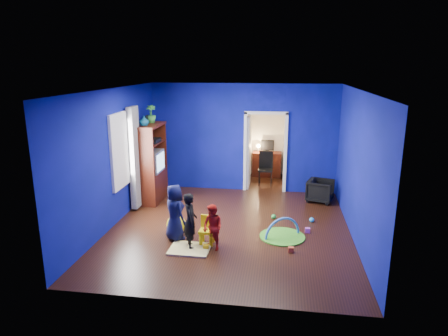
# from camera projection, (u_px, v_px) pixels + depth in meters

# --- Properties ---
(floor) EXTENTS (5.00, 5.50, 0.01)m
(floor) POSITION_uv_depth(u_px,v_px,m) (230.00, 228.00, 8.46)
(floor) COLOR black
(floor) RESTS_ON ground
(ceiling) EXTENTS (5.00, 5.50, 0.01)m
(ceiling) POSITION_uv_depth(u_px,v_px,m) (230.00, 90.00, 7.73)
(ceiling) COLOR white
(ceiling) RESTS_ON wall_back
(wall_back) EXTENTS (5.00, 0.02, 2.90)m
(wall_back) POSITION_uv_depth(u_px,v_px,m) (243.00, 138.00, 10.73)
(wall_back) COLOR navy
(wall_back) RESTS_ON floor
(wall_front) EXTENTS (5.00, 0.02, 2.90)m
(wall_front) POSITION_uv_depth(u_px,v_px,m) (204.00, 210.00, 5.47)
(wall_front) COLOR navy
(wall_front) RESTS_ON floor
(wall_left) EXTENTS (0.02, 5.50, 2.90)m
(wall_left) POSITION_uv_depth(u_px,v_px,m) (113.00, 158.00, 8.45)
(wall_left) COLOR navy
(wall_left) RESTS_ON floor
(wall_right) EXTENTS (0.02, 5.50, 2.90)m
(wall_right) POSITION_uv_depth(u_px,v_px,m) (357.00, 167.00, 7.75)
(wall_right) COLOR navy
(wall_right) RESTS_ON floor
(alcove) EXTENTS (1.00, 1.75, 2.50)m
(alcove) POSITION_uv_depth(u_px,v_px,m) (267.00, 140.00, 11.54)
(alcove) COLOR silver
(alcove) RESTS_ON floor
(armchair) EXTENTS (0.77, 0.76, 0.57)m
(armchair) POSITION_uv_depth(u_px,v_px,m) (320.00, 191.00, 10.07)
(armchair) COLOR black
(armchair) RESTS_ON floor
(child_black) EXTENTS (0.39, 0.46, 1.08)m
(child_black) POSITION_uv_depth(u_px,v_px,m) (190.00, 221.00, 7.46)
(child_black) COLOR black
(child_black) RESTS_ON floor
(child_navy) EXTENTS (0.64, 0.64, 1.13)m
(child_navy) POSITION_uv_depth(u_px,v_px,m) (175.00, 212.00, 7.82)
(child_navy) COLOR #0E1234
(child_navy) RESTS_ON floor
(toddler_red) EXTENTS (0.54, 0.52, 0.87)m
(toddler_red) POSITION_uv_depth(u_px,v_px,m) (213.00, 227.00, 7.42)
(toddler_red) COLOR #B31327
(toddler_red) RESTS_ON floor
(vase) EXTENTS (0.24, 0.24, 0.24)m
(vase) POSITION_uv_depth(u_px,v_px,m) (144.00, 121.00, 9.44)
(vase) COLOR #0D616A
(vase) RESTS_ON tv_armoire
(potted_plant) EXTENTS (0.31, 0.31, 0.44)m
(potted_plant) POSITION_uv_depth(u_px,v_px,m) (151.00, 114.00, 9.91)
(potted_plant) COLOR #338D34
(potted_plant) RESTS_ON tv_armoire
(tv_armoire) EXTENTS (0.58, 1.14, 1.96)m
(tv_armoire) POSITION_uv_depth(u_px,v_px,m) (150.00, 163.00, 10.00)
(tv_armoire) COLOR #410F0A
(tv_armoire) RESTS_ON floor
(crt_tv) EXTENTS (0.46, 0.70, 0.54)m
(crt_tv) POSITION_uv_depth(u_px,v_px,m) (152.00, 161.00, 9.99)
(crt_tv) COLOR silver
(crt_tv) RESTS_ON tv_armoire
(yellow_blanket) EXTENTS (0.76, 0.61, 0.03)m
(yellow_blanket) POSITION_uv_depth(u_px,v_px,m) (190.00, 249.00, 7.50)
(yellow_blanket) COLOR #F2E07A
(yellow_blanket) RESTS_ON floor
(hopper_ball) EXTENTS (0.40, 0.40, 0.40)m
(hopper_ball) POSITION_uv_depth(u_px,v_px,m) (176.00, 225.00, 8.16)
(hopper_ball) COLOR yellow
(hopper_ball) RESTS_ON floor
(kid_chair) EXTENTS (0.30, 0.30, 0.50)m
(kid_chair) POSITION_uv_depth(u_px,v_px,m) (207.00, 232.00, 7.68)
(kid_chair) COLOR yellow
(kid_chair) RESTS_ON floor
(play_mat) EXTENTS (0.91, 0.91, 0.02)m
(play_mat) POSITION_uv_depth(u_px,v_px,m) (282.00, 236.00, 8.05)
(play_mat) COLOR green
(play_mat) RESTS_ON floor
(toy_arch) EXTENTS (0.71, 0.48, 0.81)m
(toy_arch) POSITION_uv_depth(u_px,v_px,m) (282.00, 236.00, 8.04)
(toy_arch) COLOR #3F8CD8
(toy_arch) RESTS_ON floor
(window_left) EXTENTS (0.03, 0.95, 1.55)m
(window_left) POSITION_uv_depth(u_px,v_px,m) (120.00, 150.00, 8.76)
(window_left) COLOR white
(window_left) RESTS_ON wall_left
(curtain) EXTENTS (0.14, 0.42, 2.40)m
(curtain) POSITION_uv_depth(u_px,v_px,m) (135.00, 158.00, 9.34)
(curtain) COLOR slate
(curtain) RESTS_ON floor
(doorway) EXTENTS (1.16, 0.10, 2.10)m
(doorway) POSITION_uv_depth(u_px,v_px,m) (265.00, 153.00, 10.75)
(doorway) COLOR white
(doorway) RESTS_ON floor
(study_desk) EXTENTS (0.88, 0.44, 0.75)m
(study_desk) POSITION_uv_depth(u_px,v_px,m) (267.00, 164.00, 12.36)
(study_desk) COLOR #3D140A
(study_desk) RESTS_ON floor
(desk_monitor) EXTENTS (0.40, 0.05, 0.32)m
(desk_monitor) POSITION_uv_depth(u_px,v_px,m) (267.00, 145.00, 12.33)
(desk_monitor) COLOR black
(desk_monitor) RESTS_ON study_desk
(desk_lamp) EXTENTS (0.14, 0.14, 0.14)m
(desk_lamp) POSITION_uv_depth(u_px,v_px,m) (258.00, 146.00, 12.32)
(desk_lamp) COLOR #FFD88C
(desk_lamp) RESTS_ON study_desk
(folding_chair) EXTENTS (0.40, 0.40, 0.92)m
(folding_chair) POSITION_uv_depth(u_px,v_px,m) (266.00, 169.00, 11.42)
(folding_chair) COLOR black
(folding_chair) RESTS_ON floor
(book_shelf) EXTENTS (0.88, 0.24, 0.04)m
(book_shelf) POSITION_uv_depth(u_px,v_px,m) (268.00, 111.00, 12.05)
(book_shelf) COLOR white
(book_shelf) RESTS_ON study_desk
(toy_0) EXTENTS (0.10, 0.08, 0.10)m
(toy_0) POSITION_uv_depth(u_px,v_px,m) (291.00, 250.00, 7.39)
(toy_0) COLOR #DA4E24
(toy_0) RESTS_ON floor
(toy_1) EXTENTS (0.11, 0.11, 0.11)m
(toy_1) POSITION_uv_depth(u_px,v_px,m) (312.00, 220.00, 8.79)
(toy_1) COLOR #29A8EA
(toy_1) RESTS_ON floor
(toy_2) EXTENTS (0.10, 0.08, 0.10)m
(toy_2) POSITION_uv_depth(u_px,v_px,m) (206.00, 247.00, 7.49)
(toy_2) COLOR yellow
(toy_2) RESTS_ON floor
(toy_3) EXTENTS (0.11, 0.11, 0.11)m
(toy_3) POSITION_uv_depth(u_px,v_px,m) (274.00, 216.00, 8.99)
(toy_3) COLOR green
(toy_3) RESTS_ON floor
(toy_4) EXTENTS (0.10, 0.08, 0.10)m
(toy_4) POSITION_uv_depth(u_px,v_px,m) (308.00, 230.00, 8.25)
(toy_4) COLOR #CA4CC6
(toy_4) RESTS_ON floor
(toy_5) EXTENTS (0.11, 0.11, 0.11)m
(toy_5) POSITION_uv_depth(u_px,v_px,m) (183.00, 225.00, 8.49)
(toy_5) COLOR yellow
(toy_5) RESTS_ON floor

